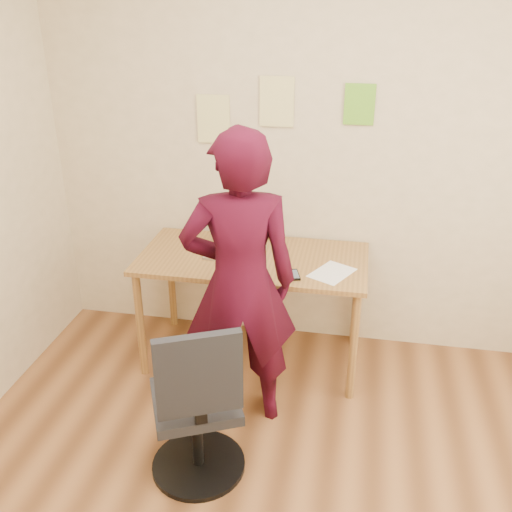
% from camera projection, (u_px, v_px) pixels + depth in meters
% --- Properties ---
extents(room, '(3.58, 3.58, 2.78)m').
position_uv_depth(room, '(272.00, 271.00, 1.97)').
color(room, brown).
rests_on(room, ground).
extents(desk, '(1.40, 0.70, 0.74)m').
position_uv_depth(desk, '(253.00, 269.00, 3.55)').
color(desk, olive).
rests_on(desk, ground).
extents(laptop, '(0.37, 0.33, 0.25)m').
position_uv_depth(laptop, '(237.00, 244.00, 3.55)').
color(laptop, '#B6B6BE').
rests_on(laptop, desk).
extents(paper_sheet, '(0.29, 0.33, 0.00)m').
position_uv_depth(paper_sheet, '(332.00, 273.00, 3.31)').
color(paper_sheet, white).
rests_on(paper_sheet, desk).
extents(phone, '(0.10, 0.15, 0.01)m').
position_uv_depth(phone, '(293.00, 275.00, 3.27)').
color(phone, black).
rests_on(phone, desk).
extents(wall_note_left, '(0.21, 0.00, 0.30)m').
position_uv_depth(wall_note_left, '(213.00, 119.00, 3.56)').
color(wall_note_left, '#E8DF8B').
rests_on(wall_note_left, room).
extents(wall_note_mid, '(0.21, 0.00, 0.30)m').
position_uv_depth(wall_note_mid, '(277.00, 102.00, 3.44)').
color(wall_note_mid, '#E8DF8B').
rests_on(wall_note_mid, room).
extents(wall_note_right, '(0.18, 0.00, 0.24)m').
position_uv_depth(wall_note_right, '(359.00, 104.00, 3.36)').
color(wall_note_right, '#69B729').
rests_on(wall_note_right, room).
extents(office_chair, '(0.54, 0.54, 0.92)m').
position_uv_depth(office_chair, '(197.00, 414.00, 2.72)').
color(office_chair, black).
rests_on(office_chair, ground).
extents(person, '(0.69, 0.54, 1.67)m').
position_uv_depth(person, '(240.00, 284.00, 2.98)').
color(person, '#360717').
rests_on(person, ground).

